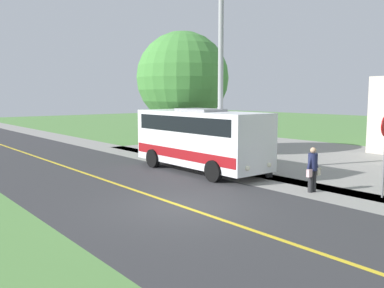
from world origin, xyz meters
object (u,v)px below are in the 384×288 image
pedestrian_with_bags (313,168)px  tree_curbside (183,78)px  pedestrian_waiting (269,157)px  shuttle_bus_front (200,137)px  street_light_pole (219,71)px

pedestrian_with_bags → tree_curbside: tree_curbside is taller
pedestrian_with_bags → pedestrian_waiting: size_ratio=0.97×
pedestrian_waiting → tree_curbside: tree_curbside is taller
shuttle_bus_front → pedestrian_waiting: (-1.31, 3.04, -0.69)m
street_light_pole → tree_curbside: (-2.52, -5.88, -0.04)m
shuttle_bus_front → street_light_pole: 3.11m
pedestrian_waiting → tree_curbside: bearing=-101.2°
pedestrian_with_bags → tree_curbside: (-2.48, -10.91, 3.66)m
pedestrian_with_bags → street_light_pole: 6.25m
pedestrian_waiting → street_light_pole: (0.90, -2.27, 3.68)m
pedestrian_with_bags → pedestrian_waiting: pedestrian_waiting is taller
shuttle_bus_front → street_light_pole: street_light_pole is taller
shuttle_bus_front → pedestrian_with_bags: shuttle_bus_front is taller
pedestrian_waiting → street_light_pole: 4.41m
pedestrian_waiting → pedestrian_with_bags: bearing=72.8°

